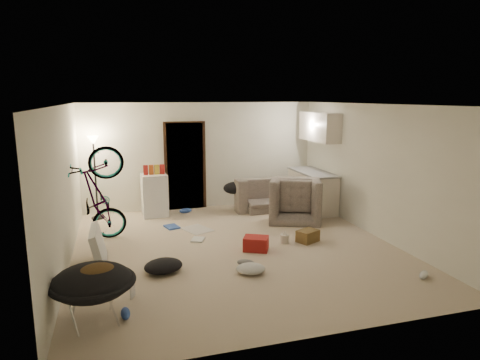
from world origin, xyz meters
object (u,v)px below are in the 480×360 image
object	(u,v)px
drink_case_a	(308,236)
drink_case_b	(256,244)
sofa	(273,196)
tv_box	(98,247)
kitchen_counter	(312,191)
bicycle	(100,216)
mini_fridge	(155,195)
juicer	(284,238)
saucer_chair	(93,289)
floor_lamp	(94,160)
armchair	(295,203)

from	to	relation	value
drink_case_a	drink_case_b	bearing A→B (deg)	162.40
sofa	tv_box	world-z (taller)	tv_box
kitchen_counter	tv_box	size ratio (longest dim) A/B	1.66
tv_box	drink_case_b	xyz separation A→B (m)	(2.60, -0.09, -0.18)
kitchen_counter	bicycle	world-z (taller)	bicycle
kitchen_counter	mini_fridge	size ratio (longest dim) A/B	1.60
kitchen_counter	mini_fridge	distance (m)	3.64
bicycle	juicer	bearing A→B (deg)	-109.80
sofa	kitchen_counter	bearing A→B (deg)	150.50
bicycle	juicer	xyz separation A→B (m)	(3.22, -1.07, -0.38)
mini_fridge	tv_box	bearing A→B (deg)	-114.88
tv_box	mini_fridge	bearing A→B (deg)	67.61
saucer_chair	tv_box	distance (m)	1.86
kitchen_counter	saucer_chair	xyz separation A→B (m)	(-4.73, -3.97, -0.02)
sofa	drink_case_a	distance (m)	2.52
bicycle	mini_fridge	size ratio (longest dim) A/B	1.93
tv_box	bicycle	bearing A→B (deg)	90.58
sofa	bicycle	size ratio (longest dim) A/B	1.09
bicycle	juicer	distance (m)	3.42
sofa	drink_case_b	bearing A→B (deg)	63.23
bicycle	drink_case_b	distance (m)	2.92
kitchen_counter	tv_box	world-z (taller)	kitchen_counter
drink_case_b	floor_lamp	bearing A→B (deg)	160.14
armchair	drink_case_a	distance (m)	1.57
tv_box	drink_case_b	size ratio (longest dim) A/B	2.17
floor_lamp	mini_fridge	bearing A→B (deg)	-4.65
drink_case_a	kitchen_counter	bearing A→B (deg)	36.43
mini_fridge	juicer	size ratio (longest dim) A/B	4.07
sofa	saucer_chair	distance (m)	5.92
armchair	drink_case_a	xyz separation A→B (m)	(-0.39, -1.50, -0.24)
armchair	sofa	bearing A→B (deg)	-59.50
sofa	bicycle	bearing A→B (deg)	19.03
sofa	saucer_chair	xyz separation A→B (m)	(-3.92, -4.42, 0.13)
mini_fridge	juicer	world-z (taller)	mini_fridge
floor_lamp	mini_fridge	world-z (taller)	floor_lamp
drink_case_b	juicer	world-z (taller)	drink_case_b
sofa	mini_fridge	size ratio (longest dim) A/B	2.10
tv_box	drink_case_a	size ratio (longest dim) A/B	2.37
tv_box	floor_lamp	bearing A→B (deg)	92.65
floor_lamp	saucer_chair	distance (m)	4.71
armchair	tv_box	distance (m)	4.35
mini_fridge	drink_case_a	world-z (taller)	mini_fridge
floor_lamp	bicycle	bearing A→B (deg)	-86.37
floor_lamp	saucer_chair	size ratio (longest dim) A/B	1.82
floor_lamp	drink_case_b	world-z (taller)	floor_lamp
floor_lamp	tv_box	distance (m)	2.95
tv_box	kitchen_counter	bearing A→B (deg)	24.70
bicycle	sofa	bearing A→B (deg)	-72.10
kitchen_counter	sofa	size ratio (longest dim) A/B	0.76
bicycle	saucer_chair	xyz separation A→B (m)	(0.00, -3.05, -0.05)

